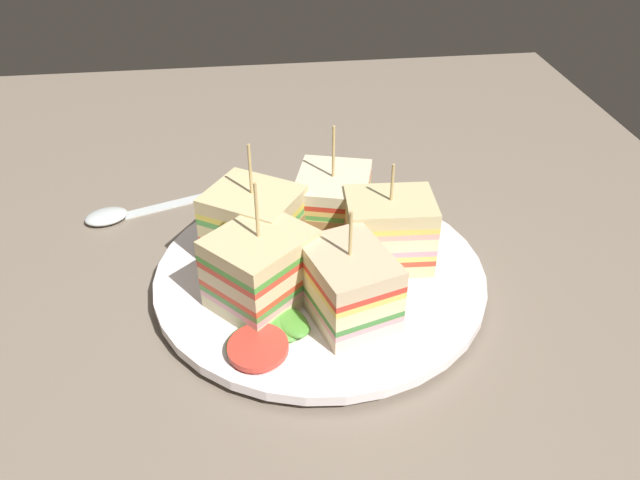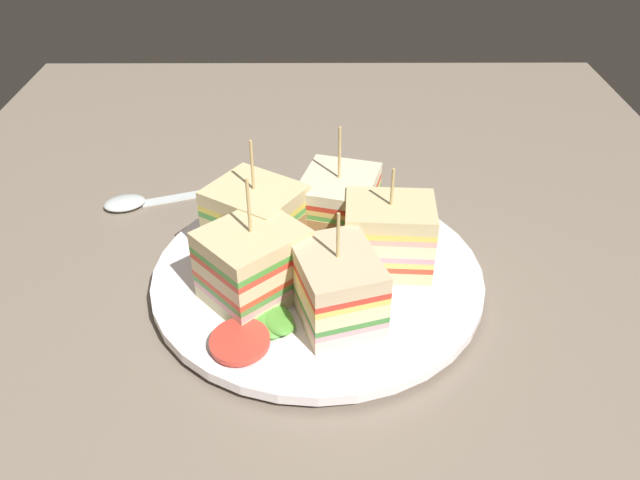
% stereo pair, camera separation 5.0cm
% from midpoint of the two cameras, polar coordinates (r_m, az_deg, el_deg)
% --- Properties ---
extents(ground_plane, '(1.04, 0.81, 0.02)m').
position_cam_midpoint_polar(ground_plane, '(0.53, 2.69, -4.84)').
color(ground_plane, '#7B6C5D').
extents(plate, '(0.27, 0.27, 0.02)m').
position_cam_midpoint_polar(plate, '(0.52, 2.75, -3.32)').
color(plate, white).
rests_on(plate, ground_plane).
extents(sandwich_wedge_0, '(0.09, 0.09, 0.10)m').
position_cam_midpoint_polar(sandwich_wedge_0, '(0.48, -2.72, -2.27)').
color(sandwich_wedge_0, beige).
rests_on(sandwich_wedge_0, plate).
extents(sandwich_wedge_1, '(0.08, 0.07, 0.09)m').
position_cam_midpoint_polar(sandwich_wedge_1, '(0.46, 4.87, -4.31)').
color(sandwich_wedge_1, beige).
rests_on(sandwich_wedge_1, plate).
extents(sandwich_wedge_2, '(0.06, 0.07, 0.09)m').
position_cam_midpoint_polar(sandwich_wedge_2, '(0.51, 9.08, 0.29)').
color(sandwich_wedge_2, '#E5C68A').
rests_on(sandwich_wedge_2, plate).
extents(sandwich_wedge_3, '(0.08, 0.08, 0.10)m').
position_cam_midpoint_polar(sandwich_wedge_3, '(0.55, 4.46, 2.95)').
color(sandwich_wedge_3, '#D0C586').
rests_on(sandwich_wedge_3, plate).
extents(sandwich_wedge_4, '(0.09, 0.09, 0.10)m').
position_cam_midpoint_polar(sandwich_wedge_4, '(0.52, -2.74, 1.60)').
color(sandwich_wedge_4, '#CFC27A').
rests_on(sandwich_wedge_4, plate).
extents(salad_garnish, '(0.07, 0.07, 0.01)m').
position_cam_midpoint_polar(salad_garnish, '(0.46, -2.17, -7.83)').
color(salad_garnish, '#418433').
rests_on(salad_garnish, plate).
extents(spoon, '(0.07, 0.15, 0.01)m').
position_cam_midpoint_polar(spoon, '(0.64, -13.27, 3.35)').
color(spoon, silver).
rests_on(spoon, ground_plane).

